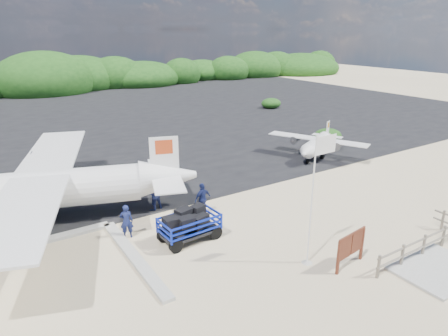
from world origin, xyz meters
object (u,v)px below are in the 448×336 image
(baggage_cart, at_px, (190,240))
(signboard, at_px, (349,266))
(flagpole, at_px, (307,263))
(aircraft_large, at_px, (249,112))
(crew_a, at_px, (127,221))
(crew_c, at_px, (203,199))
(crew_b, at_px, (153,193))

(baggage_cart, relative_size, signboard, 1.53)
(baggage_cart, bearing_deg, flagpole, -56.44)
(baggage_cart, height_order, aircraft_large, aircraft_large)
(signboard, relative_size, crew_a, 1.16)
(baggage_cart, bearing_deg, crew_a, 138.80)
(crew_a, distance_m, crew_c, 4.20)
(flagpole, height_order, crew_a, flagpole)
(crew_c, bearing_deg, crew_a, -6.34)
(baggage_cart, distance_m, crew_b, 4.08)
(crew_a, bearing_deg, flagpole, 155.91)
(flagpole, xyz_separation_m, crew_b, (-3.28, 8.27, 0.97))
(signboard, relative_size, aircraft_large, 0.11)
(baggage_cart, height_order, signboard, signboard)
(flagpole, height_order, aircraft_large, flagpole)
(flagpole, xyz_separation_m, signboard, (1.26, -1.12, 0.00))
(flagpole, bearing_deg, aircraft_large, 58.21)
(aircraft_large, bearing_deg, flagpole, 77.07)
(baggage_cart, distance_m, aircraft_large, 30.19)
(flagpole, relative_size, crew_b, 2.84)
(crew_b, distance_m, aircraft_large, 27.41)
(crew_b, distance_m, crew_c, 2.71)
(baggage_cart, xyz_separation_m, crew_b, (-0.07, 3.96, 0.97))
(crew_a, xyz_separation_m, crew_c, (4.20, 0.27, 0.04))
(crew_c, bearing_deg, baggage_cart, 37.97)
(crew_c, bearing_deg, signboard, 99.08)
(flagpole, bearing_deg, signboard, -41.59)
(crew_b, relative_size, aircraft_large, 0.11)
(flagpole, bearing_deg, crew_a, 132.08)
(signboard, bearing_deg, crew_b, 108.05)
(baggage_cart, xyz_separation_m, crew_a, (-2.32, 1.82, 0.82))
(crew_a, xyz_separation_m, aircraft_large, (22.25, 20.86, -0.82))
(crew_b, bearing_deg, baggage_cart, 79.67)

